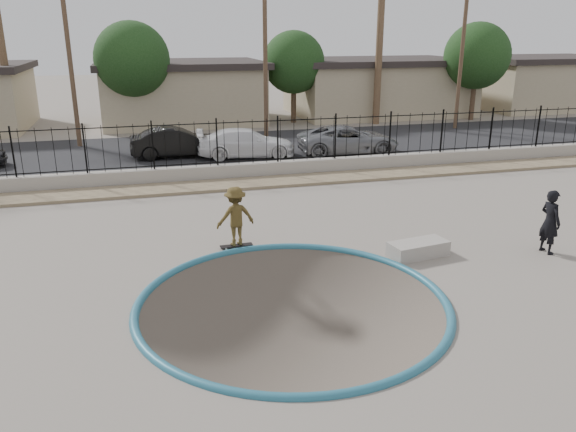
# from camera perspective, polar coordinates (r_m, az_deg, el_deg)

# --- Properties ---
(ground) EXTENTS (120.00, 120.00, 2.20)m
(ground) POSITION_cam_1_polar(r_m,az_deg,el_deg) (24.98, -7.55, 2.19)
(ground) COLOR slate
(ground) RESTS_ON ground
(bowl_pit) EXTENTS (6.84, 6.84, 1.80)m
(bowl_pit) POSITION_cam_1_polar(r_m,az_deg,el_deg) (12.63, 0.45, -8.83)
(bowl_pit) COLOR #4C423A
(bowl_pit) RESTS_ON ground
(coping_ring) EXTENTS (7.04, 7.04, 0.20)m
(coping_ring) POSITION_cam_1_polar(r_m,az_deg,el_deg) (12.63, 0.45, -8.83)
(coping_ring) COLOR #26647B
(coping_ring) RESTS_ON ground
(rock_strip) EXTENTS (42.00, 1.60, 0.11)m
(rock_strip) POSITION_cam_1_polar(r_m,az_deg,el_deg) (22.00, -6.67, 3.14)
(rock_strip) COLOR tan
(rock_strip) RESTS_ON ground
(retaining_wall) EXTENTS (42.00, 0.45, 0.60)m
(retaining_wall) POSITION_cam_1_polar(r_m,az_deg,el_deg) (22.99, -7.11, 4.42)
(retaining_wall) COLOR gray
(retaining_wall) RESTS_ON ground
(fence) EXTENTS (40.00, 0.04, 1.80)m
(fence) POSITION_cam_1_polar(r_m,az_deg,el_deg) (22.74, -7.23, 7.35)
(fence) COLOR black
(fence) RESTS_ON retaining_wall
(street) EXTENTS (90.00, 8.00, 0.04)m
(street) POSITION_cam_1_polar(r_m,az_deg,el_deg) (29.55, -8.97, 6.87)
(street) COLOR black
(street) RESTS_ON ground
(house_center) EXTENTS (10.60, 8.60, 3.90)m
(house_center) POSITION_cam_1_polar(r_m,az_deg,el_deg) (38.63, -10.76, 12.36)
(house_center) COLOR tan
(house_center) RESTS_ON ground
(house_east) EXTENTS (12.60, 8.60, 3.90)m
(house_east) POSITION_cam_1_polar(r_m,az_deg,el_deg) (42.11, 9.08, 12.91)
(house_east) COLOR tan
(house_east) RESTS_ON ground
(house_east_far) EXTENTS (11.60, 8.60, 3.90)m
(house_east_far) POSITION_cam_1_polar(r_m,az_deg,el_deg) (49.45, 24.45, 12.32)
(house_east_far) COLOR tan
(house_east_far) RESTS_ON ground
(palm_right) EXTENTS (2.30, 2.30, 10.30)m
(palm_right) POSITION_cam_1_polar(r_m,az_deg,el_deg) (37.05, 9.48, 20.49)
(palm_right) COLOR brown
(palm_right) RESTS_ON ground
(utility_pole_left) EXTENTS (1.70, 0.24, 9.00)m
(utility_pole_left) POSITION_cam_1_polar(r_m,az_deg,el_deg) (30.99, -21.35, 15.15)
(utility_pole_left) COLOR #473323
(utility_pole_left) RESTS_ON ground
(utility_pole_mid) EXTENTS (1.70, 0.24, 9.50)m
(utility_pole_mid) POSITION_cam_1_polar(r_m,az_deg,el_deg) (31.63, -2.33, 16.82)
(utility_pole_mid) COLOR #473323
(utility_pole_mid) RESTS_ON ground
(utility_pole_right) EXTENTS (1.70, 0.24, 9.00)m
(utility_pole_right) POSITION_cam_1_polar(r_m,az_deg,el_deg) (36.24, 17.28, 15.84)
(utility_pole_right) COLOR #473323
(utility_pole_right) RESTS_ON ground
(street_tree_left) EXTENTS (4.32, 4.32, 6.36)m
(street_tree_left) POSITION_cam_1_polar(r_m,az_deg,el_deg) (34.87, -15.56, 15.07)
(street_tree_left) COLOR #473323
(street_tree_left) RESTS_ON ground
(street_tree_mid) EXTENTS (3.96, 3.96, 5.83)m
(street_tree_mid) POSITION_cam_1_polar(r_m,az_deg,el_deg) (37.25, 0.58, 15.33)
(street_tree_mid) COLOR #473323
(street_tree_mid) RESTS_ON ground
(street_tree_right) EXTENTS (4.32, 4.32, 6.36)m
(street_tree_right) POSITION_cam_1_polar(r_m,az_deg,el_deg) (40.39, 18.66, 15.15)
(street_tree_right) COLOR #473323
(street_tree_right) RESTS_ON ground
(skater) EXTENTS (1.16, 0.79, 1.66)m
(skater) POSITION_cam_1_polar(r_m,az_deg,el_deg) (15.47, -5.35, -0.37)
(skater) COLOR brown
(skater) RESTS_ON ground
(skateboard) EXTENTS (0.91, 0.25, 0.08)m
(skateboard) POSITION_cam_1_polar(r_m,az_deg,el_deg) (15.73, -5.27, -3.01)
(skateboard) COLOR black
(skateboard) RESTS_ON ground
(videographer) EXTENTS (0.49, 0.68, 1.76)m
(videographer) POSITION_cam_1_polar(r_m,az_deg,el_deg) (16.64, 25.07, -0.53)
(videographer) COLOR black
(videographer) RESTS_ON ground
(concrete_ledge) EXTENTS (1.69, 0.93, 0.40)m
(concrete_ledge) POSITION_cam_1_polar(r_m,az_deg,el_deg) (15.47, 13.09, -3.27)
(concrete_ledge) COLOR #9C948A
(concrete_ledge) RESTS_ON ground
(car_b) EXTENTS (4.30, 1.62, 1.40)m
(car_b) POSITION_cam_1_polar(r_m,az_deg,el_deg) (27.35, -11.32, 7.36)
(car_b) COLOR black
(car_b) RESTS_ON street
(car_c) EXTENTS (4.78, 2.33, 1.34)m
(car_c) POSITION_cam_1_polar(r_m,az_deg,el_deg) (26.89, -4.27, 7.41)
(car_c) COLOR white
(car_c) RESTS_ON street
(car_d) EXTENTS (5.06, 2.60, 1.36)m
(car_d) POSITION_cam_1_polar(r_m,az_deg,el_deg) (27.75, 6.14, 7.72)
(car_d) COLOR gray
(car_d) RESTS_ON street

